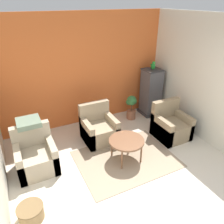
{
  "coord_description": "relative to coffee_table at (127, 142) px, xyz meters",
  "views": [
    {
      "loc": [
        -1.74,
        -1.96,
        3.02
      ],
      "look_at": [
        0.0,
        1.55,
        0.98
      ],
      "focal_mm": 35.0,
      "sensor_mm": 36.0,
      "label": 1
    }
  ],
  "objects": [
    {
      "name": "ground_plane",
      "position": [
        -0.14,
        -1.16,
        -0.45
      ],
      "size": [
        20.0,
        20.0,
        0.0
      ],
      "primitive_type": "plane",
      "color": "beige",
      "rests_on": "ground"
    },
    {
      "name": "wall_back_accent",
      "position": [
        -0.14,
        1.97,
        0.95
      ],
      "size": [
        4.44,
        0.06,
        2.79
      ],
      "color": "orange",
      "rests_on": "ground_plane"
    },
    {
      "name": "wall_right",
      "position": [
        2.05,
        0.39,
        0.95
      ],
      "size": [
        0.06,
        3.09,
        2.79
      ],
      "color": "beige",
      "rests_on": "ground_plane"
    },
    {
      "name": "area_rug",
      "position": [
        0.0,
        0.0,
        -0.44
      ],
      "size": [
        2.0,
        1.51,
        0.01
      ],
      "color": "gray",
      "rests_on": "ground_plane"
    },
    {
      "name": "coffee_table",
      "position": [
        0.0,
        0.0,
        0.0
      ],
      "size": [
        0.72,
        0.72,
        0.49
      ],
      "color": "brown",
      "rests_on": "ground_plane"
    },
    {
      "name": "armchair_left",
      "position": [
        -1.71,
        0.55,
        -0.16
      ],
      "size": [
        0.74,
        0.74,
        0.87
      ],
      "color": "tan",
      "rests_on": "ground_plane"
    },
    {
      "name": "armchair_right",
      "position": [
        1.39,
        0.29,
        -0.16
      ],
      "size": [
        0.74,
        0.74,
        0.87
      ],
      "color": "#8E7A5B",
      "rests_on": "ground_plane"
    },
    {
      "name": "armchair_middle",
      "position": [
        -0.21,
        0.93,
        -0.16
      ],
      "size": [
        0.74,
        0.74,
        0.87
      ],
      "color": "#9E896B",
      "rests_on": "ground_plane"
    },
    {
      "name": "birdcage",
      "position": [
        1.66,
        1.53,
        0.2
      ],
      "size": [
        0.52,
        0.52,
        1.32
      ],
      "color": "#353539",
      "rests_on": "ground_plane"
    },
    {
      "name": "parrot",
      "position": [
        1.66,
        1.53,
        0.98
      ],
      "size": [
        0.1,
        0.19,
        0.23
      ],
      "color": "#1E842D",
      "rests_on": "birdcage"
    },
    {
      "name": "potted_plant",
      "position": [
        1.0,
        1.48,
        -0.06
      ],
      "size": [
        0.29,
        0.27,
        0.69
      ],
      "color": "brown",
      "rests_on": "ground_plane"
    },
    {
      "name": "wicker_basket",
      "position": [
        -1.99,
        -0.57,
        -0.32
      ],
      "size": [
        0.4,
        0.4,
        0.24
      ],
      "color": "#A37F51",
      "rests_on": "ground_plane"
    },
    {
      "name": "throw_pillow",
      "position": [
        -1.71,
        0.81,
        0.47
      ],
      "size": [
        0.44,
        0.44,
        0.1
      ],
      "color": "slate",
      "rests_on": "armchair_left"
    }
  ]
}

